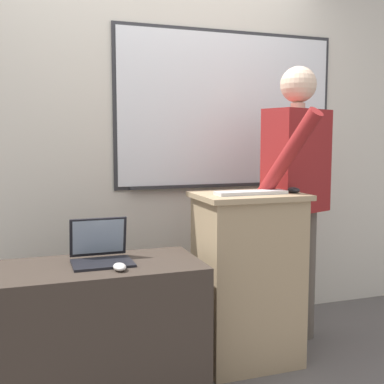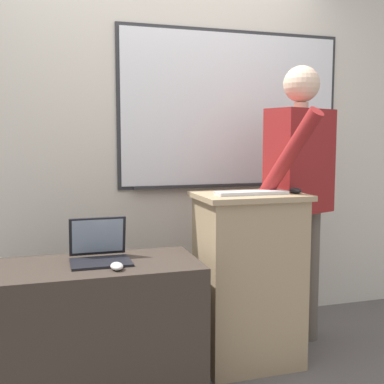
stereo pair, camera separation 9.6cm
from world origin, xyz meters
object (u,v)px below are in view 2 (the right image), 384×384
side_desk (98,332)px  person_presenter (300,185)px  computer_mouse_by_keyboard (295,190)px  wireless_keyboard (252,193)px  computer_mouse_by_laptop (117,266)px  laptop (99,248)px  lectern_podium (248,278)px

side_desk → person_presenter: size_ratio=0.57×
computer_mouse_by_keyboard → wireless_keyboard: bearing=177.5°
person_presenter → computer_mouse_by_laptop: person_presenter is taller
person_presenter → computer_mouse_by_laptop: 1.33m
laptop → computer_mouse_by_laptop: size_ratio=2.96×
person_presenter → computer_mouse_by_keyboard: 0.26m
laptop → computer_mouse_by_laptop: (0.06, -0.21, -0.04)m
wireless_keyboard → side_desk: bearing=-173.5°
person_presenter → computer_mouse_by_laptop: size_ratio=17.71×
laptop → computer_mouse_by_keyboard: computer_mouse_by_keyboard is taller
computer_mouse_by_keyboard → lectern_podium: bearing=164.8°
person_presenter → laptop: person_presenter is taller
side_desk → person_presenter: person_presenter is taller
lectern_podium → side_desk: bearing=-169.9°
person_presenter → wireless_keyboard: 0.47m
lectern_podium → computer_mouse_by_laptop: size_ratio=10.10×
side_desk → person_presenter: bearing=13.3°
person_presenter → wireless_keyboard: person_presenter is taller
wireless_keyboard → lectern_podium: bearing=77.9°
side_desk → computer_mouse_by_keyboard: size_ratio=10.18×
lectern_podium → side_desk: lectern_podium is taller
lectern_podium → computer_mouse_by_laptop: 0.89m
side_desk → computer_mouse_by_keyboard: (1.14, 0.09, 0.67)m
side_desk → laptop: (0.02, 0.06, 0.41)m
side_desk → wireless_keyboard: size_ratio=2.46×
wireless_keyboard → computer_mouse_by_keyboard: (0.27, -0.01, 0.01)m
side_desk → wireless_keyboard: bearing=6.5°
wireless_keyboard → computer_mouse_by_keyboard: size_ratio=4.13×
lectern_podium → person_presenter: (0.41, 0.15, 0.53)m
side_desk → person_presenter: 1.50m
lectern_podium → computer_mouse_by_laptop: (-0.81, -0.30, 0.21)m
person_presenter → lectern_podium: bearing=179.1°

